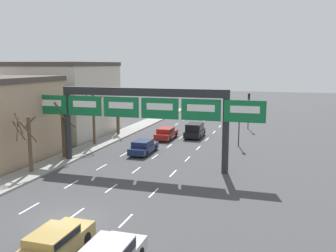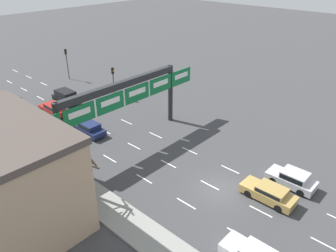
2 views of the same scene
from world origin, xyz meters
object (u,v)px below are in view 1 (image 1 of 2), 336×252
at_px(car_gold, 55,242).
at_px(tree_bare_third, 27,139).
at_px(traffic_light_near_gantry, 239,118).
at_px(traffic_light_mid_block, 249,104).
at_px(suv_black, 195,130).
at_px(tree_bare_closest, 118,116).
at_px(tree_bare_second, 64,130).
at_px(sign_gantry, 141,107).
at_px(car_red, 166,133).
at_px(car_navy, 143,146).
at_px(tree_bare_furthest, 93,115).

xyz_separation_m(car_gold, tree_bare_third, (-9.88, 11.25, 2.18)).
xyz_separation_m(traffic_light_near_gantry, traffic_light_mid_block, (0.04, 11.82, 0.37)).
xyz_separation_m(suv_black, traffic_light_near_gantry, (5.76, -3.46, 2.19)).
bearing_deg(tree_bare_third, tree_bare_closest, 90.47).
bearing_deg(car_gold, tree_bare_second, 120.68).
relative_size(suv_black, traffic_light_mid_block, 0.84).
bearing_deg(traffic_light_mid_block, suv_black, -124.74).
distance_m(sign_gantry, tree_bare_third, 9.80).
distance_m(car_red, tree_bare_second, 13.77).
xyz_separation_m(car_red, traffic_light_mid_block, (8.89, 10.42, 2.79)).
height_order(suv_black, tree_bare_closest, tree_bare_closest).
height_order(sign_gantry, tree_bare_third, sign_gantry).
bearing_deg(car_navy, traffic_light_mid_block, 63.73).
xyz_separation_m(suv_black, car_gold, (0.11, -30.42, -0.26)).
height_order(car_gold, traffic_light_near_gantry, traffic_light_near_gantry).
height_order(traffic_light_near_gantry, tree_bare_furthest, tree_bare_furthest).
bearing_deg(sign_gantry, traffic_light_near_gantry, 55.83).
bearing_deg(tree_bare_furthest, car_navy, -17.60).
height_order(traffic_light_near_gantry, traffic_light_mid_block, traffic_light_mid_block).
relative_size(car_navy, traffic_light_mid_block, 0.91).
relative_size(car_gold, tree_bare_third, 0.92).
bearing_deg(tree_bare_furthest, sign_gantry, -38.97).
xyz_separation_m(sign_gantry, traffic_light_near_gantry, (7.37, 10.86, -2.14)).
distance_m(sign_gantry, car_navy, 6.62).
relative_size(sign_gantry, tree_bare_closest, 4.55).
bearing_deg(traffic_light_mid_block, car_red, -130.46).
relative_size(sign_gantry, tree_bare_furthest, 3.26).
bearing_deg(suv_black, tree_bare_furthest, -142.04).
bearing_deg(tree_bare_closest, traffic_light_mid_block, 30.58).
bearing_deg(traffic_light_near_gantry, tree_bare_closest, 170.83).
bearing_deg(car_red, tree_bare_third, -111.33).
distance_m(sign_gantry, traffic_light_near_gantry, 13.30).
distance_m(sign_gantry, car_red, 13.16).
distance_m(car_gold, tree_bare_second, 19.22).
height_order(suv_black, traffic_light_mid_block, traffic_light_mid_block).
bearing_deg(tree_bare_furthest, tree_bare_closest, 90.77).
relative_size(traffic_light_near_gantry, tree_bare_second, 0.82).
bearing_deg(car_gold, tree_bare_closest, 108.78).
distance_m(tree_bare_closest, tree_bare_second, 13.07).
distance_m(car_red, tree_bare_closest, 7.13).
height_order(car_red, traffic_light_near_gantry, traffic_light_near_gantry).
relative_size(sign_gantry, tree_bare_third, 4.28).
xyz_separation_m(tree_bare_closest, tree_bare_third, (0.15, -18.24, 0.44)).
height_order(traffic_light_near_gantry, tree_bare_second, tree_bare_second).
distance_m(tree_bare_second, tree_bare_third, 5.18).
xyz_separation_m(car_navy, tree_bare_third, (-6.61, -9.38, 2.16)).
xyz_separation_m(car_navy, car_red, (0.06, 7.72, 0.01)).
xyz_separation_m(suv_black, tree_bare_closest, (-9.92, -0.93, 1.48)).
relative_size(sign_gantry, car_red, 4.74).
relative_size(car_red, tree_bare_third, 0.90).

